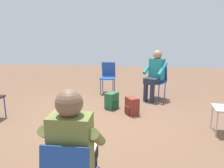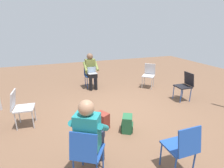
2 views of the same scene
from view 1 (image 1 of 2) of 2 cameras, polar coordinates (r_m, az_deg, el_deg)
name	(u,v)px [view 1 (image 1 of 2)]	position (r m, az deg, el deg)	size (l,w,h in m)	color
ground_plane	(100,121)	(4.25, -3.24, -9.66)	(14.00, 14.00, 0.00)	brown
chair_east	(108,75)	(6.08, -1.06, 2.32)	(0.44, 0.40, 0.85)	#1E4799
chair_southeast	(158,79)	(5.68, 11.83, 1.23)	(0.58, 0.56, 0.85)	#1E4799
person_with_laptop	(75,148)	(1.99, -9.69, -16.09)	(0.52, 0.49, 1.24)	black
person_in_teal	(155,72)	(5.49, 11.14, 2.97)	(0.63, 0.62, 1.24)	#23283D
backpack_near_laptop_user	(132,107)	(4.56, 5.25, -5.95)	(0.34, 0.31, 0.36)	maroon
backpack_by_empty_chair	(112,101)	(4.88, -0.08, -4.59)	(0.34, 0.31, 0.36)	#235B38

